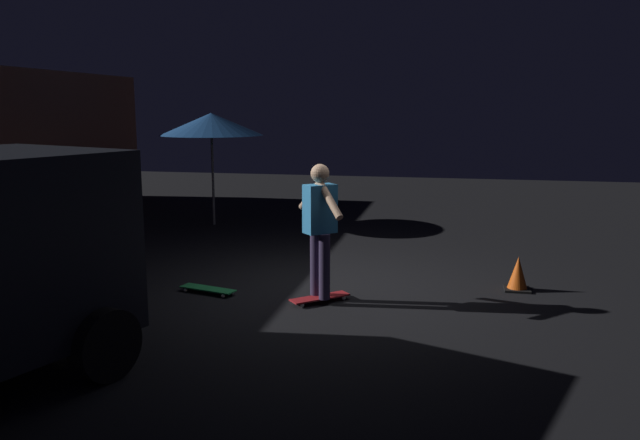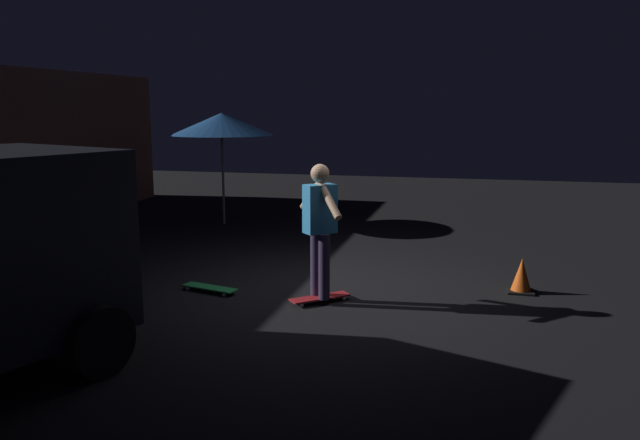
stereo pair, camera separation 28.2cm
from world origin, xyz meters
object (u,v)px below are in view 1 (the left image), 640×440
Objects in this scene: skater at (320,221)px; traffic_cone at (518,275)px; patio_umbrella at (211,124)px; skateboard_spare at (208,289)px; skateboard_ridden at (320,298)px.

traffic_cone is (1.06, -2.48, -0.83)m from skater.
skater is (-4.74, -3.26, -1.04)m from patio_umbrella.
skateboard_spare is 1.82m from skater.
patio_umbrella is 5.85m from skater.
patio_umbrella is 1.38× the size of skater.
skater reaches higher than skateboard_spare.
traffic_cone reaches higher than skateboard_spare.
traffic_cone is at bearing -122.68° from patio_umbrella.
patio_umbrella is 3.22× the size of skateboard_ridden.
skateboard_spare is at bearing 87.45° from skateboard_ridden.
patio_umbrella is 5.00× the size of traffic_cone.
skater is 2.82m from traffic_cone.
patio_umbrella reaches higher than skater.
skateboard_ridden is 0.98m from skater.
skateboard_spare is at bearing 87.45° from skater.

